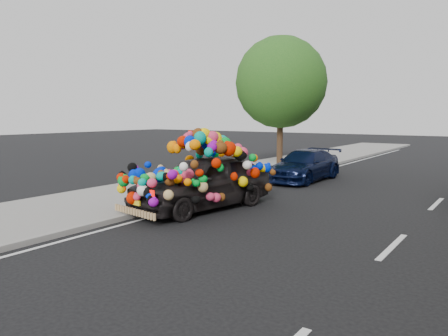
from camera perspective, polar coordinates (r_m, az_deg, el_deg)
The scene contains 7 objects.
ground at distance 10.58m, azimuth 1.69°, elevation -6.97°, with size 100.00×100.00×0.00m, color black.
sidewalk at distance 13.35m, azimuth -14.02°, elevation -3.99°, with size 4.00×60.00×0.12m, color gray.
kerb at distance 11.98m, azimuth -7.81°, elevation -5.07°, with size 0.15×60.00×0.13m, color gray.
lane_markings at distance 9.20m, azimuth 21.13°, elevation -9.54°, with size 6.00×50.00×0.01m, color silver, non-canonical shape.
tree_near_sidewalk at distance 20.46m, azimuth 7.41°, elevation 11.02°, with size 4.20×4.20×6.13m.
plush_art_car at distance 11.84m, azimuth -2.85°, elevation -0.16°, with size 2.78×4.78×2.12m.
navy_sedan at distance 17.30m, azimuth 10.47°, elevation 0.35°, with size 1.66×4.10×1.19m, color black.
Camera 1 is at (5.59, -8.62, 2.54)m, focal length 35.00 mm.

